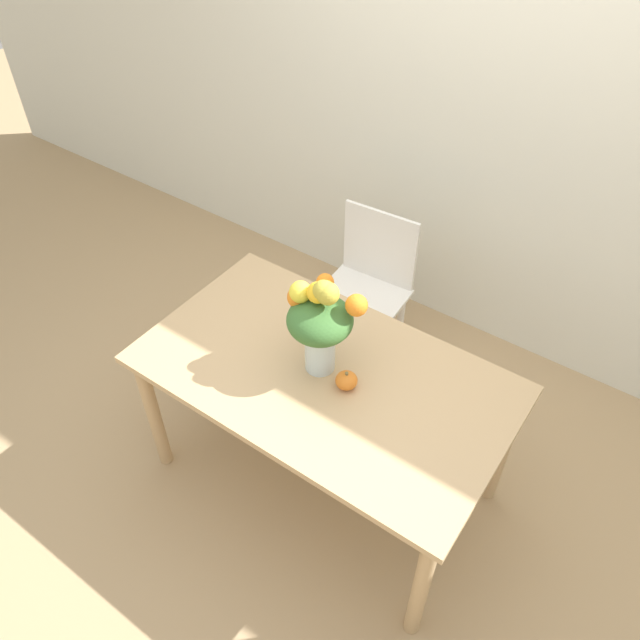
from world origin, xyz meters
name	(u,v)px	position (x,y,z in m)	size (l,w,h in m)	color
ground_plane	(323,476)	(0.00, 0.00, 0.00)	(12.00, 12.00, 0.00)	tan
wall_back	(498,94)	(0.00, 1.36, 1.35)	(8.00, 0.06, 2.70)	silver
dining_table	(324,387)	(0.00, 0.00, 0.63)	(1.45, 0.83, 0.73)	tan
flower_vase	(320,321)	(-0.03, 0.02, 0.96)	(0.31, 0.29, 0.43)	silver
pumpkin	(346,380)	(0.11, -0.01, 0.76)	(0.08, 0.08, 0.08)	orange
dining_chair_near_window	(365,291)	(-0.28, 0.77, 0.46)	(0.44, 0.44, 0.86)	white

